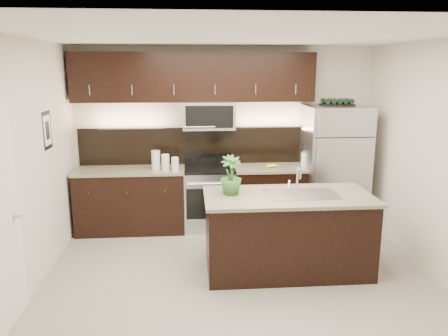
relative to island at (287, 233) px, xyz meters
name	(u,v)px	position (x,y,z in m)	size (l,w,h in m)	color
ground	(239,279)	(-0.60, -0.20, -0.47)	(4.50, 4.50, 0.00)	gray
room_walls	(230,134)	(-0.71, -0.24, 1.22)	(4.52, 4.02, 2.71)	beige
counter_run	(196,198)	(-1.06, 1.49, 0.00)	(3.51, 0.65, 0.94)	black
upper_fixtures	(196,85)	(-1.03, 1.64, 1.67)	(3.49, 0.40, 1.66)	black
island	(287,233)	(0.00, 0.00, 0.00)	(1.96, 0.96, 0.94)	black
sink_faucet	(301,193)	(0.15, 0.01, 0.48)	(0.84, 0.50, 0.28)	silver
refrigerator	(333,168)	(1.01, 1.43, 0.45)	(0.89, 0.80, 1.84)	#B2B2B7
wine_rack	(337,102)	(1.01, 1.43, 1.42)	(0.46, 0.28, 0.11)	black
plant	(231,175)	(-0.66, 0.09, 0.70)	(0.25, 0.25, 0.46)	#305E25
canisters	(163,162)	(-1.52, 1.40, 0.59)	(0.39, 0.22, 0.28)	silver
french_press	(305,159)	(0.57, 1.44, 0.59)	(0.11, 0.11, 0.33)	silver
bananas	(268,166)	(0.01, 1.41, 0.50)	(0.18, 0.14, 0.06)	yellow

